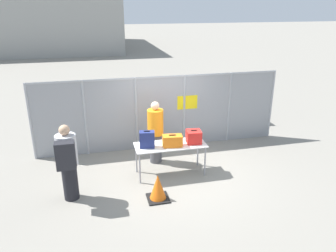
{
  "coord_description": "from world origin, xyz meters",
  "views": [
    {
      "loc": [
        -1.86,
        -7.11,
        4.03
      ],
      "look_at": [
        -0.04,
        0.55,
        1.05
      ],
      "focal_mm": 35.0,
      "sensor_mm": 36.0,
      "label": 1
    }
  ],
  "objects_px": {
    "security_worker_near": "(155,132)",
    "utility_trailer": "(219,111)",
    "suitcase_orange": "(172,141)",
    "inspection_table": "(170,147)",
    "suitcase_red": "(194,137)",
    "traveler_hooded": "(68,161)",
    "suitcase_navy": "(147,139)",
    "traffic_cone": "(158,188)"
  },
  "relations": [
    {
      "from": "security_worker_near",
      "to": "utility_trailer",
      "type": "bearing_deg",
      "value": -136.01
    },
    {
      "from": "suitcase_orange",
      "to": "utility_trailer",
      "type": "height_order",
      "value": "suitcase_orange"
    },
    {
      "from": "inspection_table",
      "to": "suitcase_red",
      "type": "xyz_separation_m",
      "value": [
        0.58,
        -0.02,
        0.23
      ]
    },
    {
      "from": "suitcase_orange",
      "to": "security_worker_near",
      "type": "xyz_separation_m",
      "value": [
        -0.25,
        0.84,
        -0.07
      ]
    },
    {
      "from": "suitcase_red",
      "to": "utility_trailer",
      "type": "relative_size",
      "value": 0.11
    },
    {
      "from": "utility_trailer",
      "to": "traveler_hooded",
      "type": "bearing_deg",
      "value": -141.25
    },
    {
      "from": "inspection_table",
      "to": "suitcase_red",
      "type": "height_order",
      "value": "suitcase_red"
    },
    {
      "from": "suitcase_navy",
      "to": "suitcase_orange",
      "type": "height_order",
      "value": "suitcase_navy"
    },
    {
      "from": "suitcase_navy",
      "to": "inspection_table",
      "type": "bearing_deg",
      "value": 2.06
    },
    {
      "from": "traveler_hooded",
      "to": "traffic_cone",
      "type": "xyz_separation_m",
      "value": [
        1.83,
        -0.41,
        -0.67
      ]
    },
    {
      "from": "suitcase_orange",
      "to": "suitcase_navy",
      "type": "bearing_deg",
      "value": 173.02
    },
    {
      "from": "security_worker_near",
      "to": "suitcase_navy",
      "type": "bearing_deg",
      "value": 66.3
    },
    {
      "from": "suitcase_red",
      "to": "suitcase_orange",
      "type": "bearing_deg",
      "value": -172.15
    },
    {
      "from": "inspection_table",
      "to": "traffic_cone",
      "type": "xyz_separation_m",
      "value": [
        -0.53,
        -1.04,
        -0.45
      ]
    },
    {
      "from": "traveler_hooded",
      "to": "suitcase_red",
      "type": "bearing_deg",
      "value": 26.05
    },
    {
      "from": "suitcase_red",
      "to": "utility_trailer",
      "type": "distance_m",
      "value": 4.01
    },
    {
      "from": "traveler_hooded",
      "to": "security_worker_near",
      "type": "xyz_separation_m",
      "value": [
        2.14,
        1.37,
        -0.08
      ]
    },
    {
      "from": "suitcase_navy",
      "to": "utility_trailer",
      "type": "xyz_separation_m",
      "value": [
        3.2,
        3.4,
        -0.61
      ]
    },
    {
      "from": "inspection_table",
      "to": "traffic_cone",
      "type": "bearing_deg",
      "value": -117.22
    },
    {
      "from": "security_worker_near",
      "to": "suitcase_red",
      "type": "bearing_deg",
      "value": 137.7
    },
    {
      "from": "suitcase_navy",
      "to": "traffic_cone",
      "type": "bearing_deg",
      "value": -87.73
    },
    {
      "from": "suitcase_orange",
      "to": "suitcase_red",
      "type": "distance_m",
      "value": 0.56
    },
    {
      "from": "suitcase_navy",
      "to": "suitcase_red",
      "type": "xyz_separation_m",
      "value": [
        1.16,
        0.0,
        -0.04
      ]
    },
    {
      "from": "traveler_hooded",
      "to": "utility_trailer",
      "type": "bearing_deg",
      "value": 53.16
    },
    {
      "from": "suitcase_navy",
      "to": "suitcase_orange",
      "type": "distance_m",
      "value": 0.61
    },
    {
      "from": "inspection_table",
      "to": "suitcase_orange",
      "type": "height_order",
      "value": "suitcase_orange"
    },
    {
      "from": "suitcase_orange",
      "to": "suitcase_red",
      "type": "bearing_deg",
      "value": 7.85
    },
    {
      "from": "suitcase_orange",
      "to": "inspection_table",
      "type": "bearing_deg",
      "value": 105.4
    },
    {
      "from": "inspection_table",
      "to": "suitcase_navy",
      "type": "bearing_deg",
      "value": -177.94
    },
    {
      "from": "suitcase_navy",
      "to": "traffic_cone",
      "type": "distance_m",
      "value": 1.25
    },
    {
      "from": "suitcase_red",
      "to": "traveler_hooded",
      "type": "relative_size",
      "value": 0.22
    },
    {
      "from": "suitcase_navy",
      "to": "security_worker_near",
      "type": "xyz_separation_m",
      "value": [
        0.35,
        0.76,
        -0.13
      ]
    },
    {
      "from": "traveler_hooded",
      "to": "utility_trailer",
      "type": "relative_size",
      "value": 0.51
    },
    {
      "from": "suitcase_navy",
      "to": "traveler_hooded",
      "type": "bearing_deg",
      "value": -161.37
    },
    {
      "from": "inspection_table",
      "to": "traveler_hooded",
      "type": "bearing_deg",
      "value": -165.21
    },
    {
      "from": "security_worker_near",
      "to": "inspection_table",
      "type": "bearing_deg",
      "value": 107.6
    },
    {
      "from": "suitcase_red",
      "to": "utility_trailer",
      "type": "height_order",
      "value": "suitcase_red"
    },
    {
      "from": "security_worker_near",
      "to": "suitcase_orange",
      "type": "bearing_deg",
      "value": 107.48
    },
    {
      "from": "utility_trailer",
      "to": "inspection_table",
      "type": "bearing_deg",
      "value": -127.86
    },
    {
      "from": "suitcase_navy",
      "to": "suitcase_red",
      "type": "bearing_deg",
      "value": 0.17
    },
    {
      "from": "suitcase_orange",
      "to": "suitcase_red",
      "type": "relative_size",
      "value": 1.29
    },
    {
      "from": "inspection_table",
      "to": "suitcase_orange",
      "type": "bearing_deg",
      "value": -74.6
    }
  ]
}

